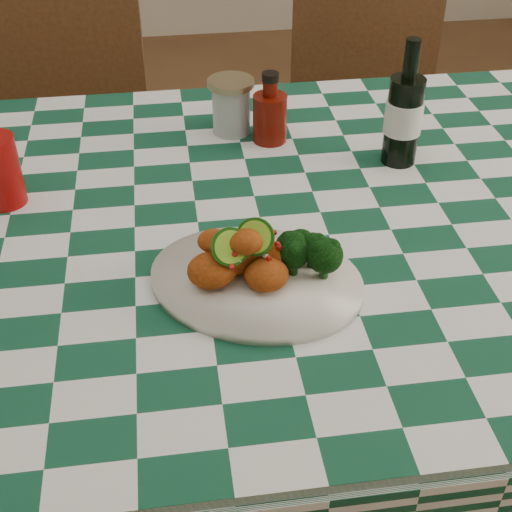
{
  "coord_description": "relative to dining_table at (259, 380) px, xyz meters",
  "views": [
    {
      "loc": [
        -0.14,
        -0.96,
        1.45
      ],
      "look_at": [
        -0.03,
        -0.17,
        0.84
      ],
      "focal_mm": 50.0,
      "sensor_mm": 36.0,
      "label": 1
    }
  ],
  "objects": [
    {
      "name": "dining_table",
      "position": [
        0.0,
        0.0,
        0.0
      ],
      "size": [
        1.66,
        1.06,
        0.79
      ],
      "primitive_type": null,
      "color": "#13472F",
      "rests_on": "ground"
    },
    {
      "name": "wooden_chair_right",
      "position": [
        0.37,
        0.69,
        0.04
      ],
      "size": [
        0.48,
        0.5,
        0.87
      ],
      "primitive_type": null,
      "rotation": [
        0.0,
        0.0,
        -0.24
      ],
      "color": "#472814",
      "rests_on": "ground"
    },
    {
      "name": "mason_jar",
      "position": [
        -0.01,
        0.31,
        0.45
      ],
      "size": [
        0.12,
        0.12,
        0.11
      ],
      "primitive_type": null,
      "rotation": [
        0.0,
        0.0,
        -0.43
      ],
      "color": "#B2BCBA",
      "rests_on": "dining_table"
    },
    {
      "name": "ketchup_bottle",
      "position": [
        0.06,
        0.26,
        0.46
      ],
      "size": [
        0.08,
        0.08,
        0.14
      ],
      "primitive_type": null,
      "rotation": [
        0.0,
        0.0,
        -0.31
      ],
      "color": "#600E04",
      "rests_on": "dining_table"
    },
    {
      "name": "plate",
      "position": [
        -0.03,
        -0.17,
        0.4
      ],
      "size": [
        0.38,
        0.35,
        0.02
      ],
      "primitive_type": null,
      "rotation": [
        0.0,
        0.0,
        -0.42
      ],
      "color": "silver",
      "rests_on": "dining_table"
    },
    {
      "name": "fried_chicken_pile",
      "position": [
        -0.05,
        -0.17,
        0.45
      ],
      "size": [
        0.13,
        0.1,
        0.08
      ],
      "primitive_type": null,
      "color": "#AF4210",
      "rests_on": "plate"
    },
    {
      "name": "beer_bottle",
      "position": [
        0.28,
        0.15,
        0.51
      ],
      "size": [
        0.09,
        0.09,
        0.23
      ],
      "primitive_type": null,
      "rotation": [
        0.0,
        0.0,
        0.39
      ],
      "color": "black",
      "rests_on": "dining_table"
    },
    {
      "name": "wooden_chair_left",
      "position": [
        -0.42,
        0.75,
        0.1
      ],
      "size": [
        0.48,
        0.5,
        0.99
      ],
      "primitive_type": null,
      "rotation": [
        0.0,
        0.0,
        -0.05
      ],
      "color": "#472814",
      "rests_on": "ground"
    },
    {
      "name": "ground",
      "position": [
        0.0,
        0.0,
        -0.39
      ],
      "size": [
        5.0,
        5.0,
        0.0
      ],
      "primitive_type": "plane",
      "color": "brown",
      "rests_on": "ground"
    },
    {
      "name": "broccoli_side",
      "position": [
        0.04,
        -0.16,
        0.44
      ],
      "size": [
        0.09,
        0.09,
        0.07
      ],
      "primitive_type": null,
      "color": "black",
      "rests_on": "plate"
    }
  ]
}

